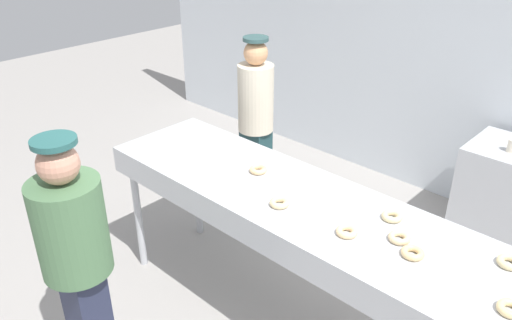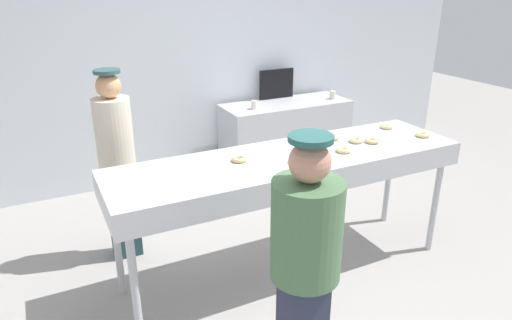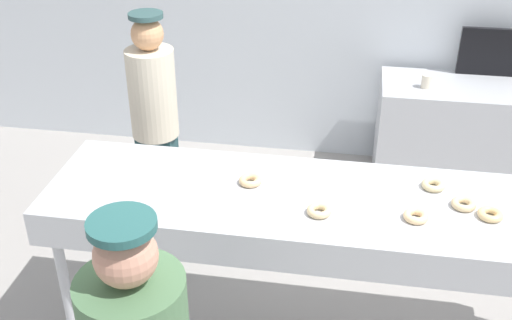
# 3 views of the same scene
# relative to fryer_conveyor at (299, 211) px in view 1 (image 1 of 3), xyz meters

# --- Properties ---
(back_wall) EXTENTS (8.00, 0.12, 2.95)m
(back_wall) POSITION_rel_fryer_conveyor_xyz_m (0.00, 2.43, 0.51)
(back_wall) COLOR silver
(back_wall) RESTS_ON ground
(fryer_conveyor) EXTENTS (2.88, 0.77, 1.05)m
(fryer_conveyor) POSITION_rel_fryer_conveyor_xyz_m (0.00, 0.00, 0.00)
(fryer_conveyor) COLOR #B7BABF
(fryer_conveyor) RESTS_ON ground
(plain_donut_0) EXTENTS (0.17, 0.17, 0.04)m
(plain_donut_0) POSITION_rel_fryer_conveyor_xyz_m (0.52, 0.18, 0.11)
(plain_donut_0) COLOR beige
(plain_donut_0) RESTS_ON fryer_conveyor
(plain_donut_1) EXTENTS (0.16, 0.16, 0.04)m
(plain_donut_1) POSITION_rel_fryer_conveyor_xyz_m (0.42, -0.12, 0.11)
(plain_donut_1) COLOR #F8CC91
(plain_donut_1) RESTS_ON fryer_conveyor
(plain_donut_2) EXTENTS (0.15, 0.15, 0.04)m
(plain_donut_2) POSITION_rel_fryer_conveyor_xyz_m (-0.41, 0.07, 0.11)
(plain_donut_2) COLOR #EEC388
(plain_donut_2) RESTS_ON fryer_conveyor
(plain_donut_3) EXTENTS (0.16, 0.16, 0.04)m
(plain_donut_3) POSITION_rel_fryer_conveyor_xyz_m (-0.04, -0.15, 0.11)
(plain_donut_3) COLOR beige
(plain_donut_3) RESTS_ON fryer_conveyor
(plain_donut_4) EXTENTS (0.16, 0.16, 0.04)m
(plain_donut_4) POSITION_rel_fryer_conveyor_xyz_m (0.65, 0.02, 0.11)
(plain_donut_4) COLOR beige
(plain_donut_4) RESTS_ON fryer_conveyor
(plain_donut_5) EXTENTS (0.16, 0.16, 0.04)m
(plain_donut_5) POSITION_rel_fryer_conveyor_xyz_m (1.27, -0.11, 0.11)
(plain_donut_5) COLOR #F3D38F
(plain_donut_5) RESTS_ON fryer_conveyor
(plain_donut_6) EXTENTS (0.13, 0.13, 0.04)m
(plain_donut_6) POSITION_rel_fryer_conveyor_xyz_m (0.77, -0.05, 0.11)
(plain_donut_6) COLOR #ECC585
(plain_donut_6) RESTS_ON fryer_conveyor
(plain_donut_7) EXTENTS (0.16, 0.16, 0.04)m
(plain_donut_7) POSITION_rel_fryer_conveyor_xyz_m (1.15, 0.21, 0.11)
(plain_donut_7) COLOR beige
(plain_donut_7) RESTS_ON fryer_conveyor
(worker_baker) EXTENTS (0.31, 0.31, 1.68)m
(worker_baker) POSITION_rel_fryer_conveyor_xyz_m (-1.18, 0.87, -0.03)
(worker_baker) COLOR #1F3F43
(worker_baker) RESTS_ON ground
(customer_waiting) EXTENTS (0.37, 0.37, 1.66)m
(customer_waiting) POSITION_rel_fryer_conveyor_xyz_m (-0.59, -1.17, 0.00)
(customer_waiting) COLOR #262B44
(customer_waiting) RESTS_ON ground
(paper_cup_1) EXTENTS (0.07, 0.07, 0.10)m
(paper_cup_1) POSITION_rel_fryer_conveyor_xyz_m (0.62, 1.90, -0.02)
(paper_cup_1) COLOR beige
(paper_cup_1) RESTS_ON prep_counter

